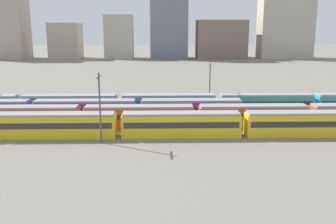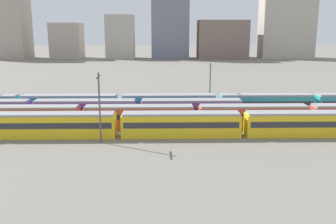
# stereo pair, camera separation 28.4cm
# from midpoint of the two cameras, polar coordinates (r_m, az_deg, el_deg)

# --- Properties ---
(train_track_0) EXTENTS (74.70, 3.06, 3.75)m
(train_track_0) POSITION_cam_midpoint_polar(r_m,az_deg,el_deg) (56.85, -7.69, -1.91)
(train_track_0) COLOR yellow
(train_track_0) RESTS_ON ground_plane
(train_track_1) EXTENTS (112.50, 3.06, 3.75)m
(train_track_1) POSITION_cam_midpoint_polar(r_m,az_deg,el_deg) (61.86, 4.22, -0.63)
(train_track_1) COLOR #BC4C38
(train_track_1) RESTS_ON ground_plane
(train_track_2) EXTENTS (55.80, 3.06, 3.75)m
(train_track_2) POSITION_cam_midpoint_polar(r_m,az_deg,el_deg) (67.92, -12.66, 0.30)
(train_track_2) COLOR #6B429E
(train_track_2) RESTS_ON ground_plane
(train_track_3) EXTENTS (112.50, 3.06, 3.75)m
(train_track_3) POSITION_cam_midpoint_polar(r_m,az_deg,el_deg) (72.58, 7.42, 1.30)
(train_track_3) COLOR teal
(train_track_3) RESTS_ON ground_plane
(catenary_pole_0) EXTENTS (0.24, 3.20, 10.15)m
(catenary_pole_0) POSITION_cam_midpoint_polar(r_m,az_deg,el_deg) (53.36, -10.55, 1.12)
(catenary_pole_0) COLOR #4C4C51
(catenary_pole_0) RESTS_ON ground_plane
(catenary_pole_3) EXTENTS (0.24, 3.20, 9.41)m
(catenary_pole_3) POSITION_cam_midpoint_polar(r_m,az_deg,el_deg) (74.91, 6.30, 4.28)
(catenary_pole_3) COLOR #4C4C51
(catenary_pole_3) RESTS_ON ground_plane
(distant_building_0) EXTENTS (22.28, 17.46, 33.11)m
(distant_building_0) POSITION_cam_midpoint_polar(r_m,az_deg,el_deg) (220.72, -23.75, 11.80)
(distant_building_0) COLOR #A89989
(distant_building_0) RESTS_ON ground_plane
(distant_building_1) EXTENTS (15.63, 15.92, 18.83)m
(distant_building_1) POSITION_cam_midpoint_polar(r_m,az_deg,el_deg) (211.11, -15.42, 10.47)
(distant_building_1) COLOR #A89989
(distant_building_1) RESTS_ON ground_plane
(distant_building_2) EXTENTS (14.92, 12.82, 23.02)m
(distant_building_2) POSITION_cam_midpoint_polar(r_m,az_deg,el_deg) (206.16, -7.53, 11.35)
(distant_building_2) COLOR #B2A899
(distant_building_2) RESTS_ON ground_plane
(distant_building_3) EXTENTS (19.82, 13.61, 40.70)m
(distant_building_3) POSITION_cam_midpoint_polar(r_m,az_deg,el_deg) (205.14, 0.09, 13.92)
(distant_building_3) COLOR slate
(distant_building_3) RESTS_ON ground_plane
(distant_building_4) EXTENTS (26.19, 20.40, 20.27)m
(distant_building_4) POSITION_cam_midpoint_polar(r_m,az_deg,el_deg) (207.84, 7.97, 10.96)
(distant_building_4) COLOR #7A665B
(distant_building_4) RESTS_ON ground_plane
(distant_building_5) EXTENTS (28.13, 13.40, 54.38)m
(distant_building_5) POSITION_cam_midpoint_polar(r_m,az_deg,el_deg) (216.51, 17.66, 15.09)
(distant_building_5) COLOR #B2A899
(distant_building_5) RESTS_ON ground_plane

